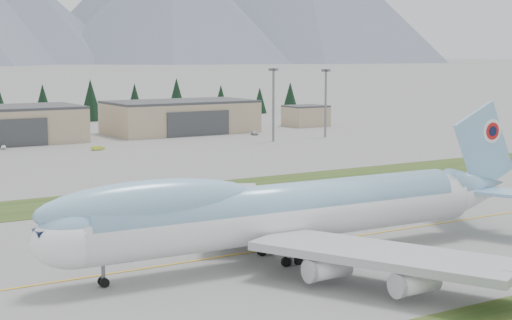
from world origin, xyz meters
TOP-DOWN VIEW (x-y plane):
  - ground at (0.00, 0.00)m, footprint 7000.00×7000.00m
  - grass_strip_far at (0.00, 45.00)m, footprint 400.00×18.00m
  - taxiway_line_main at (0.00, 0.00)m, footprint 400.00×0.40m
  - boeing_747_freighter at (-16.22, -5.35)m, footprint 72.76×63.13m
  - hangar_right at (45.00, 149.90)m, footprint 48.00×26.60m
  - control_shed at (95.00, 148.00)m, footprint 14.00×12.00m
  - floodlight_masts at (-20.19, 110.73)m, footprint 183.06×7.89m
  - service_vehicle_a at (-17.36, 133.57)m, footprint 2.20×3.66m
  - service_vehicle_b at (4.23, 117.92)m, footprint 4.07×2.20m
  - service_vehicle_c at (62.44, 130.74)m, footprint 3.35×4.95m
  - conifer_belt at (1.54, 212.21)m, footprint 269.99×15.38m

SIDE VIEW (x-z plane):
  - ground at x=0.00m, z-range 0.00..0.00m
  - grass_strip_far at x=0.00m, z-range -0.04..0.04m
  - taxiway_line_main at x=0.00m, z-range -0.01..0.01m
  - service_vehicle_a at x=-17.36m, z-range -0.58..0.58m
  - service_vehicle_b at x=4.23m, z-range -0.64..0.64m
  - service_vehicle_c at x=62.44m, z-range -0.66..0.66m
  - control_shed at x=95.00m, z-range 0.00..7.60m
  - hangar_right at x=45.00m, z-range -0.01..10.79m
  - boeing_747_freighter at x=-16.22m, z-range -3.28..15.98m
  - conifer_belt at x=1.54m, z-range -1.03..15.84m
  - floodlight_masts at x=-20.19m, z-range 3.18..28.06m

